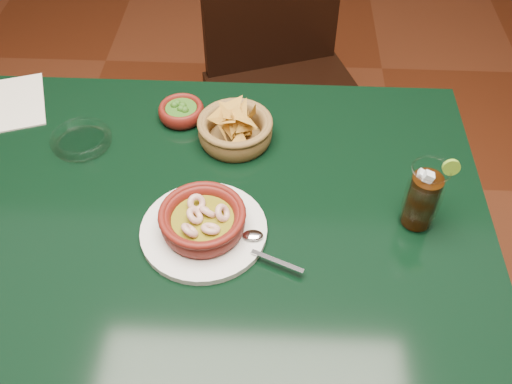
{
  "coord_description": "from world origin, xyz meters",
  "views": [
    {
      "loc": [
        0.18,
        -0.75,
        1.6
      ],
      "look_at": [
        0.14,
        -0.02,
        0.81
      ],
      "focal_mm": 40.0,
      "sensor_mm": 36.0,
      "label": 1
    }
  ],
  "objects_px": {
    "dining_table": "(191,233)",
    "shrimp_plate": "(203,223)",
    "dining_chair": "(284,79)",
    "chip_basket": "(235,130)",
    "cola_drink": "(423,197)"
  },
  "relations": [
    {
      "from": "cola_drink",
      "to": "dining_table",
      "type": "bearing_deg",
      "value": 176.45
    },
    {
      "from": "chip_basket",
      "to": "shrimp_plate",
      "type": "bearing_deg",
      "value": -98.74
    },
    {
      "from": "cola_drink",
      "to": "chip_basket",
      "type": "bearing_deg",
      "value": 149.12
    },
    {
      "from": "shrimp_plate",
      "to": "dining_chair",
      "type": "bearing_deg",
      "value": 79.3
    },
    {
      "from": "shrimp_plate",
      "to": "dining_table",
      "type": "bearing_deg",
      "value": 120.36
    },
    {
      "from": "dining_chair",
      "to": "shrimp_plate",
      "type": "xyz_separation_m",
      "value": [
        -0.15,
        -0.78,
        0.24
      ]
    },
    {
      "from": "dining_chair",
      "to": "chip_basket",
      "type": "xyz_separation_m",
      "value": [
        -0.11,
        -0.52,
        0.24
      ]
    },
    {
      "from": "dining_table",
      "to": "shrimp_plate",
      "type": "relative_size",
      "value": 3.87
    },
    {
      "from": "dining_chair",
      "to": "cola_drink",
      "type": "distance_m",
      "value": 0.83
    },
    {
      "from": "dining_table",
      "to": "shrimp_plate",
      "type": "xyz_separation_m",
      "value": [
        0.04,
        -0.07,
        0.13
      ]
    },
    {
      "from": "dining_table",
      "to": "dining_chair",
      "type": "distance_m",
      "value": 0.74
    },
    {
      "from": "dining_chair",
      "to": "shrimp_plate",
      "type": "bearing_deg",
      "value": -100.7
    },
    {
      "from": "dining_table",
      "to": "shrimp_plate",
      "type": "height_order",
      "value": "shrimp_plate"
    },
    {
      "from": "dining_chair",
      "to": "cola_drink",
      "type": "xyz_separation_m",
      "value": [
        0.26,
        -0.74,
        0.28
      ]
    },
    {
      "from": "dining_chair",
      "to": "chip_basket",
      "type": "bearing_deg",
      "value": -101.7
    }
  ]
}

